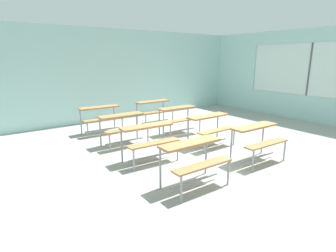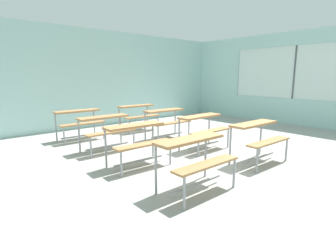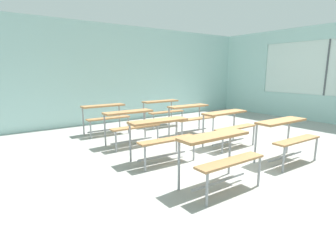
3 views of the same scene
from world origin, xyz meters
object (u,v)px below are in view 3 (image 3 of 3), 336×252
desk_bench_r0c0 (219,149)px  desk_bench_r1c1 (228,120)px  desk_bench_r1c0 (162,130)px  desk_bench_r3c1 (163,107)px  desk_bench_r0c1 (286,131)px  desk_bench_r2c1 (191,113)px  desk_bench_r2c0 (131,120)px  desk_bench_r3c0 (105,112)px

desk_bench_r0c0 → desk_bench_r1c1: (1.70, 1.34, 0.00)m
desk_bench_r1c0 → desk_bench_r3c1: size_ratio=1.01×
desk_bench_r1c1 → desk_bench_r0c0: bearing=-142.7°
desk_bench_r0c1 → desk_bench_r2c1: same height
desk_bench_r0c0 → desk_bench_r2c1: same height
desk_bench_r2c0 → desk_bench_r3c0: size_ratio=0.99×
desk_bench_r0c0 → desk_bench_r1c0: same height
desk_bench_r2c0 → desk_bench_r0c0: bearing=-90.6°
desk_bench_r1c0 → desk_bench_r3c0: size_ratio=1.01×
desk_bench_r2c1 → desk_bench_r3c0: size_ratio=1.01×
desk_bench_r0c0 → desk_bench_r3c0: size_ratio=1.00×
desk_bench_r0c0 → desk_bench_r3c0: bearing=90.5°
desk_bench_r0c1 → desk_bench_r2c0: (-1.72, 2.57, 0.00)m
desk_bench_r1c1 → desk_bench_r2c0: (-1.66, 1.30, 0.00)m
desk_bench_r2c0 → desk_bench_r1c0: bearing=-92.0°
desk_bench_r2c1 → desk_bench_r0c0: bearing=-121.6°
desk_bench_r0c1 → desk_bench_r3c0: 4.28m
desk_bench_r0c0 → desk_bench_r1c0: size_ratio=0.98×
desk_bench_r2c0 → desk_bench_r3c1: (1.74, 1.30, 0.00)m
desk_bench_r2c0 → desk_bench_r2c1: (1.70, -0.02, 0.00)m
desk_bench_r0c0 → desk_bench_r3c0: (0.01, 3.97, 0.00)m
desk_bench_r0c0 → desk_bench_r3c1: size_ratio=1.00×
desk_bench_r1c1 → desk_bench_r3c0: (-1.69, 2.63, 0.00)m
desk_bench_r2c0 → desk_bench_r2c1: 1.70m
desk_bench_r0c1 → desk_bench_r3c0: (-1.75, 3.91, 0.00)m
desk_bench_r0c1 → desk_bench_r3c1: size_ratio=1.00×
desk_bench_r1c1 → desk_bench_r2c0: same height
desk_bench_r0c0 → desk_bench_r2c0: bearing=89.8°
desk_bench_r2c1 → desk_bench_r3c0: 2.20m
desk_bench_r0c0 → desk_bench_r2c1: (1.75, 2.62, 0.00)m
desk_bench_r0c0 → desk_bench_r2c0: same height
desk_bench_r2c0 → desk_bench_r3c0: 1.33m
desk_bench_r1c0 → desk_bench_r3c1: 3.13m
desk_bench_r0c0 → desk_bench_r0c1: 1.77m
desk_bench_r1c0 → desk_bench_r1c1: size_ratio=1.02×
desk_bench_r2c0 → desk_bench_r3c0: same height
desk_bench_r3c1 → desk_bench_r0c1: bearing=-89.1°
desk_bench_r0c1 → desk_bench_r1c0: size_ratio=0.99×
desk_bench_r0c0 → desk_bench_r3c1: bearing=66.3°
desk_bench_r3c0 → desk_bench_r3c1: size_ratio=1.00×
desk_bench_r1c0 → desk_bench_r3c0: 2.59m
desk_bench_r2c1 → desk_bench_r3c1: 1.33m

